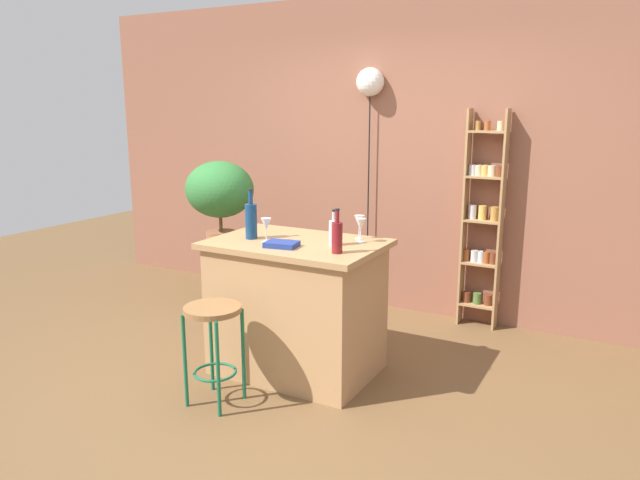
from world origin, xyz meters
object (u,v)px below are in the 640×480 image
(plant_stool, at_px, (223,285))
(bottle_spirits_clear, at_px, (337,236))
(potted_plant, at_px, (220,195))
(wine_glass_left, at_px, (266,225))
(bar_stool, at_px, (213,331))
(pendant_globe_light, at_px, (370,84))
(bottle_vinegar, at_px, (251,220))
(wine_glass_center, at_px, (361,225))
(wine_glass_right, at_px, (359,222))
(spice_shelf, at_px, (482,220))
(bottle_sauce_amber, at_px, (334,232))
(cookbook, at_px, (282,244))

(plant_stool, bearing_deg, bottle_spirits_clear, -29.28)
(potted_plant, xyz_separation_m, wine_glass_left, (1.07, -0.87, -0.02))
(plant_stool, bearing_deg, bar_stool, -54.04)
(wine_glass_left, bearing_deg, bottle_spirits_clear, -5.02)
(bar_stool, bearing_deg, pendant_globe_light, 88.54)
(bottle_vinegar, distance_m, wine_glass_center, 0.76)
(bottle_spirits_clear, bearing_deg, wine_glass_right, 96.80)
(potted_plant, bearing_deg, pendant_globe_light, 35.74)
(bar_stool, height_order, pendant_globe_light, pendant_globe_light)
(spice_shelf, xyz_separation_m, bottle_vinegar, (-1.22, -1.58, 0.16))
(spice_shelf, relative_size, potted_plant, 2.07)
(bottle_sauce_amber, xyz_separation_m, wine_glass_center, (0.12, 0.16, 0.03))
(bottle_vinegar, bearing_deg, spice_shelf, 52.32)
(bottle_spirits_clear, distance_m, wine_glass_right, 0.45)
(bar_stool, distance_m, pendant_globe_light, 2.69)
(plant_stool, distance_m, cookbook, 1.71)
(bottle_sauce_amber, bearing_deg, wine_glass_left, -163.60)
(bottle_spirits_clear, distance_m, pendant_globe_light, 2.04)
(spice_shelf, bearing_deg, bar_stool, -117.11)
(bottle_sauce_amber, distance_m, wine_glass_center, 0.20)
(spice_shelf, distance_m, wine_glass_left, 1.94)
(bar_stool, relative_size, bottle_spirits_clear, 2.27)
(bottle_vinegar, relative_size, cookbook, 1.66)
(wine_glass_center, bearing_deg, pendant_globe_light, 112.09)
(plant_stool, relative_size, wine_glass_right, 3.01)
(wine_glass_left, relative_size, wine_glass_center, 1.00)
(bottle_sauce_amber, bearing_deg, wine_glass_right, 76.22)
(potted_plant, relative_size, wine_glass_center, 5.38)
(potted_plant, bearing_deg, bottle_sauce_amber, -25.84)
(bar_stool, relative_size, bottle_sauce_amber, 2.68)
(bottle_spirits_clear, distance_m, wine_glass_center, 0.35)
(bar_stool, bearing_deg, wine_glass_right, 59.86)
(wine_glass_left, bearing_deg, spice_shelf, 56.40)
(potted_plant, height_order, cookbook, potted_plant)
(wine_glass_right, bearing_deg, bottle_sauce_amber, -103.78)
(pendant_globe_light, bearing_deg, wine_glass_center, -67.91)
(potted_plant, xyz_separation_m, bottle_vinegar, (0.92, -0.83, -0.00))
(plant_stool, relative_size, bottle_sauce_amber, 2.05)
(cookbook, bearing_deg, wine_glass_left, 146.98)
(bar_stool, distance_m, potted_plant, 1.85)
(bottle_sauce_amber, distance_m, wine_glass_right, 0.27)
(bottle_spirits_clear, bearing_deg, wine_glass_center, 89.57)
(potted_plant, distance_m, bottle_spirits_clear, 1.87)
(bottle_spirits_clear, bearing_deg, bottle_sauce_amber, 122.71)
(bottle_sauce_amber, relative_size, bottle_spirits_clear, 0.85)
(bar_stool, bearing_deg, bottle_vinegar, 100.58)
(plant_stool, height_order, bottle_spirits_clear, bottle_spirits_clear)
(bar_stool, relative_size, spice_shelf, 0.35)
(bar_stool, distance_m, bottle_vinegar, 0.84)
(bottle_spirits_clear, bearing_deg, bottle_vinegar, 173.24)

